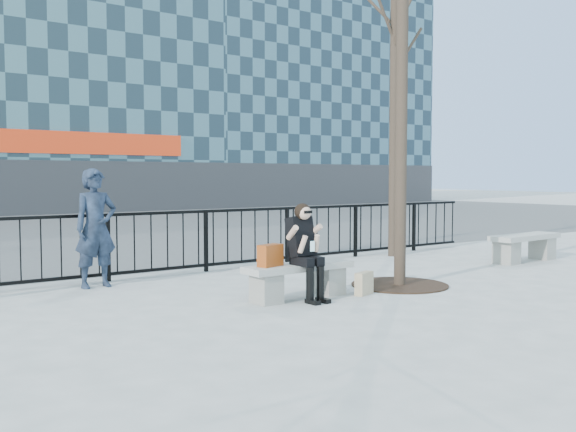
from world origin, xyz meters
TOP-DOWN VIEW (x-y plane):
  - ground at (0.00, 0.00)m, footprint 120.00×120.00m
  - street_surface at (0.00, 15.00)m, footprint 60.00×23.00m
  - railing at (0.00, 3.00)m, footprint 14.00×0.06m
  - building_right at (20.00, 27.00)m, footprint 16.20×10.20m
  - tree_right at (4.50, 2.60)m, footprint 2.80×2.80m
  - tree_grate at (1.90, -0.10)m, footprint 1.50×1.50m
  - bench_main at (0.00, 0.00)m, footprint 1.65×0.46m
  - bench_second at (6.01, 0.41)m, footprint 1.83×0.51m
  - seated_woman at (0.00, -0.16)m, footprint 0.50×0.64m
  - handbag at (-0.47, 0.02)m, footprint 0.39×0.25m
  - shopping_bag at (0.93, -0.33)m, footprint 0.37×0.23m
  - standing_man at (-1.95, 2.57)m, footprint 0.70×0.49m

SIDE VIEW (x-z plane):
  - ground at x=0.00m, z-range 0.00..0.00m
  - street_surface at x=0.00m, z-range 0.00..0.01m
  - tree_grate at x=1.90m, z-range 0.00..0.02m
  - shopping_bag at x=0.93m, z-range 0.00..0.33m
  - bench_main at x=0.00m, z-range 0.06..0.55m
  - bench_second at x=6.01m, z-range 0.06..0.61m
  - railing at x=0.00m, z-range 0.00..1.11m
  - handbag at x=-0.47m, z-range 0.49..0.79m
  - seated_woman at x=0.00m, z-range 0.00..1.34m
  - standing_man at x=-1.95m, z-range 0.00..1.82m
  - tree_right at x=4.50m, z-range 1.74..8.74m
  - building_right at x=20.00m, z-range 0.00..20.60m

